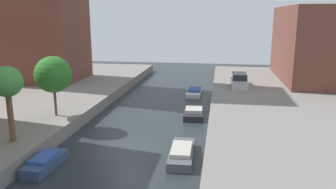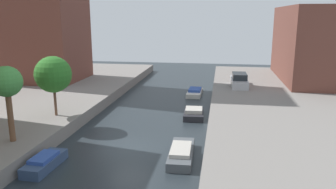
# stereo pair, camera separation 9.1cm
# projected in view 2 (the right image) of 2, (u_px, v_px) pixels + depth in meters

# --- Properties ---
(ground_plane) EXTENTS (84.00, 84.00, 0.00)m
(ground_plane) POSITION_uv_depth(u_px,v_px,m) (130.00, 148.00, 22.24)
(ground_plane) COLOR #232B30
(low_block_right) EXTENTS (10.00, 15.79, 8.76)m
(low_block_right) POSITION_uv_depth(u_px,v_px,m) (325.00, 44.00, 39.90)
(low_block_right) COLOR brown
(low_block_right) RESTS_ON quay_right
(street_tree_2) EXTENTS (1.88, 1.88, 4.72)m
(street_tree_2) POSITION_uv_depth(u_px,v_px,m) (7.00, 83.00, 20.03)
(street_tree_2) COLOR brown
(street_tree_2) RESTS_ON quay_left
(street_tree_3) EXTENTS (2.81, 2.81, 4.66)m
(street_tree_3) POSITION_uv_depth(u_px,v_px,m) (53.00, 75.00, 25.52)
(street_tree_3) COLOR brown
(street_tree_3) RESTS_ON quay_left
(parked_car) EXTENTS (1.83, 4.67, 1.52)m
(parked_car) POSITION_uv_depth(u_px,v_px,m) (239.00, 81.00, 36.92)
(parked_car) COLOR #B7B7BC
(parked_car) RESTS_ON quay_right
(moored_boat_left_2) EXTENTS (1.33, 3.33, 0.81)m
(moored_boat_left_2) POSITION_uv_depth(u_px,v_px,m) (45.00, 162.00, 19.28)
(moored_boat_left_2) COLOR #33476B
(moored_boat_left_2) RESTS_ON ground_plane
(moored_boat_right_2) EXTENTS (1.57, 4.38, 0.79)m
(moored_boat_right_2) POSITION_uv_depth(u_px,v_px,m) (181.00, 153.00, 20.64)
(moored_boat_right_2) COLOR #4C5156
(moored_boat_right_2) RESTS_ON ground_plane
(moored_boat_right_3) EXTENTS (1.82, 3.08, 0.84)m
(moored_boat_right_3) POSITION_uv_depth(u_px,v_px,m) (194.00, 114.00, 28.97)
(moored_boat_right_3) COLOR #232328
(moored_boat_right_3) RESTS_ON ground_plane
(moored_boat_right_4) EXTENTS (1.64, 3.83, 0.74)m
(moored_boat_right_4) POSITION_uv_depth(u_px,v_px,m) (195.00, 92.00, 37.23)
(moored_boat_right_4) COLOR beige
(moored_boat_right_4) RESTS_ON ground_plane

